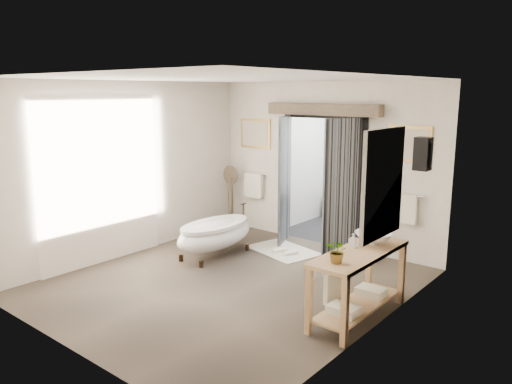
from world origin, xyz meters
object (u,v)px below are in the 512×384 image
(basin, at_px, (374,238))
(clawfoot_tub, at_px, (215,234))
(rug, at_px, (283,250))
(vanity, at_px, (356,278))

(basin, bearing_deg, clawfoot_tub, 151.83)
(rug, xyz_separation_m, basin, (2.25, -1.17, 0.92))
(clawfoot_tub, relative_size, basin, 3.42)
(vanity, relative_size, basin, 3.44)
(vanity, distance_m, rug, 2.75)
(vanity, relative_size, rug, 1.33)
(rug, bearing_deg, clawfoot_tub, -128.28)
(vanity, bearing_deg, clawfoot_tub, 168.35)
(vanity, bearing_deg, rug, 145.29)
(vanity, xyz_separation_m, rug, (-2.23, 1.54, -0.50))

